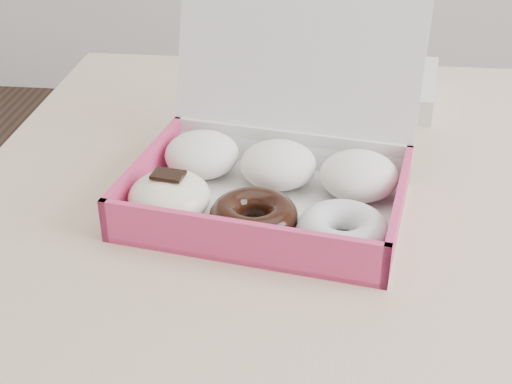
# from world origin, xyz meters

# --- Properties ---
(table) EXTENTS (1.20, 0.80, 0.75)m
(table) POSITION_xyz_m (0.00, 0.00, 0.67)
(table) COLOR tan
(table) RESTS_ON ground
(donut_box) EXTENTS (0.34, 0.32, 0.22)m
(donut_box) POSITION_xyz_m (-0.23, -0.07, 0.78)
(donut_box) COLOR silver
(donut_box) RESTS_ON table
(newspapers) EXTENTS (0.26, 0.22, 0.04)m
(newspapers) POSITION_xyz_m (-0.13, 0.26, 0.77)
(newspapers) COLOR white
(newspapers) RESTS_ON table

